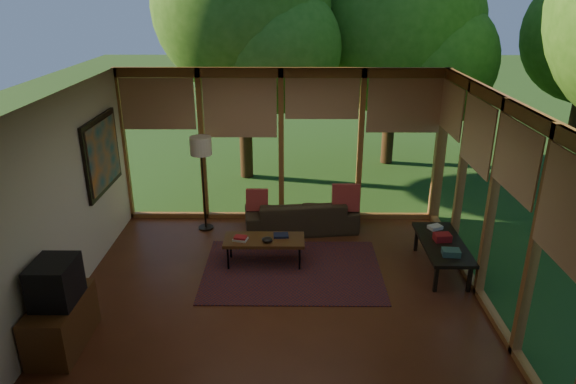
{
  "coord_description": "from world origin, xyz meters",
  "views": [
    {
      "loc": [
        0.2,
        -6.08,
        3.88
      ],
      "look_at": [
        0.14,
        0.7,
        1.21
      ],
      "focal_mm": 32.0,
      "sensor_mm": 36.0,
      "label": 1
    }
  ],
  "objects_px": {
    "floor_lamp": "(201,151)",
    "side_console": "(442,245)",
    "media_cabinet": "(61,323)",
    "coffee_table": "(264,241)",
    "sofa": "(301,215)",
    "television": "(55,282)"
  },
  "relations": [
    {
      "from": "floor_lamp",
      "to": "side_console",
      "type": "height_order",
      "value": "floor_lamp"
    },
    {
      "from": "media_cabinet",
      "to": "floor_lamp",
      "type": "relative_size",
      "value": 0.61
    },
    {
      "from": "floor_lamp",
      "to": "coffee_table",
      "type": "relative_size",
      "value": 1.38
    },
    {
      "from": "media_cabinet",
      "to": "coffee_table",
      "type": "xyz_separation_m",
      "value": [
        2.25,
        1.93,
        0.09
      ]
    },
    {
      "from": "media_cabinet",
      "to": "sofa",
      "type": "bearing_deg",
      "value": 48.14
    },
    {
      "from": "media_cabinet",
      "to": "side_console",
      "type": "distance_m",
      "value": 5.19
    },
    {
      "from": "sofa",
      "to": "floor_lamp",
      "type": "xyz_separation_m",
      "value": [
        -1.66,
        0.03,
        1.13
      ]
    },
    {
      "from": "floor_lamp",
      "to": "sofa",
      "type": "bearing_deg",
      "value": -0.96
    },
    {
      "from": "coffee_table",
      "to": "side_console",
      "type": "distance_m",
      "value": 2.63
    },
    {
      "from": "television",
      "to": "coffee_table",
      "type": "bearing_deg",
      "value": 40.97
    },
    {
      "from": "media_cabinet",
      "to": "coffee_table",
      "type": "distance_m",
      "value": 2.97
    },
    {
      "from": "sofa",
      "to": "floor_lamp",
      "type": "bearing_deg",
      "value": -8.19
    },
    {
      "from": "television",
      "to": "floor_lamp",
      "type": "bearing_deg",
      "value": 70.29
    },
    {
      "from": "sofa",
      "to": "coffee_table",
      "type": "relative_size",
      "value": 1.58
    },
    {
      "from": "television",
      "to": "floor_lamp",
      "type": "xyz_separation_m",
      "value": [
        1.14,
        3.17,
        0.56
      ]
    },
    {
      "from": "television",
      "to": "side_console",
      "type": "distance_m",
      "value": 5.19
    },
    {
      "from": "side_console",
      "to": "media_cabinet",
      "type": "bearing_deg",
      "value": -159.85
    },
    {
      "from": "sofa",
      "to": "coffee_table",
      "type": "xyz_separation_m",
      "value": [
        -0.57,
        -1.21,
        0.11
      ]
    },
    {
      "from": "floor_lamp",
      "to": "coffee_table",
      "type": "xyz_separation_m",
      "value": [
        1.09,
        -1.24,
        -1.01
      ]
    },
    {
      "from": "sofa",
      "to": "side_console",
      "type": "bearing_deg",
      "value": 139.24
    },
    {
      "from": "media_cabinet",
      "to": "floor_lamp",
      "type": "height_order",
      "value": "floor_lamp"
    },
    {
      "from": "sofa",
      "to": "media_cabinet",
      "type": "relative_size",
      "value": 1.9
    }
  ]
}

